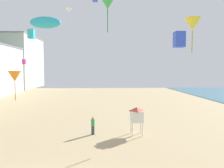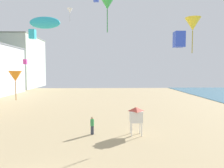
# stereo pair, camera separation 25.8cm
# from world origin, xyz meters

# --- Properties ---
(boardwalk_hotel_far) EXTENTS (15.68, 20.05, 17.27)m
(boardwalk_hotel_far) POSITION_xyz_m (-27.59, 62.94, 8.64)
(boardwalk_hotel_far) COLOR #B7C6B2
(boardwalk_hotel_far) RESTS_ON ground
(kite_flyer) EXTENTS (0.34, 0.34, 1.64)m
(kite_flyer) POSITION_xyz_m (2.34, 9.70, 0.92)
(kite_flyer) COLOR #383D4C
(kite_flyer) RESTS_ON ground
(lifeguard_stand) EXTENTS (1.10, 1.10, 2.55)m
(lifeguard_stand) POSITION_xyz_m (6.32, 9.42, 1.84)
(lifeguard_stand) COLOR white
(lifeguard_stand) RESTS_ON ground
(kite_orange_delta) EXTENTS (1.64, 1.64, 3.72)m
(kite_orange_delta) POSITION_xyz_m (-7.80, 17.38, 5.14)
(kite_orange_delta) COLOR orange
(kite_magenta_box) EXTENTS (0.56, 0.56, 0.88)m
(kite_magenta_box) POSITION_xyz_m (-10.52, 27.86, 7.39)
(kite_magenta_box) COLOR #DB3D9E
(kite_green_delta) EXTENTS (1.61, 1.61, 3.66)m
(kite_green_delta) POSITION_xyz_m (3.76, 12.86, 12.81)
(kite_green_delta) COLOR green
(kite_white_delta) EXTENTS (1.28, 1.28, 2.90)m
(kite_white_delta) POSITION_xyz_m (-4.09, 36.51, 18.65)
(kite_white_delta) COLOR white
(kite_cyan_box) EXTENTS (1.08, 1.08, 1.69)m
(kite_cyan_box) POSITION_xyz_m (-9.83, 29.84, 12.50)
(kite_cyan_box) COLOR #2DB7CC
(kite_yellow_delta) EXTENTS (1.71, 1.71, 3.89)m
(kite_yellow_delta) POSITION_xyz_m (13.21, 13.94, 10.97)
(kite_yellow_delta) COLOR yellow
(kite_blue_box_2) EXTENTS (0.99, 0.99, 1.56)m
(kite_blue_box_2) POSITION_xyz_m (10.98, 11.85, 8.97)
(kite_blue_box_2) COLOR blue
(kite_cyan_parafoil) EXTENTS (2.82, 0.78, 1.10)m
(kite_cyan_parafoil) POSITION_xyz_m (-2.01, 10.59, 10.26)
(kite_cyan_parafoil) COLOR #2DB7CC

